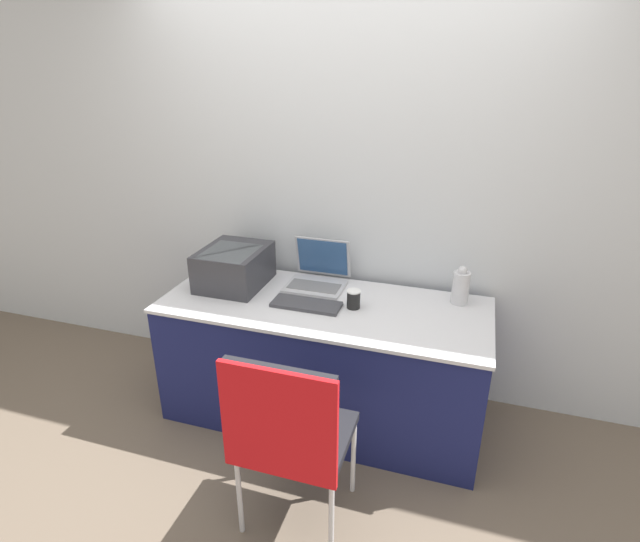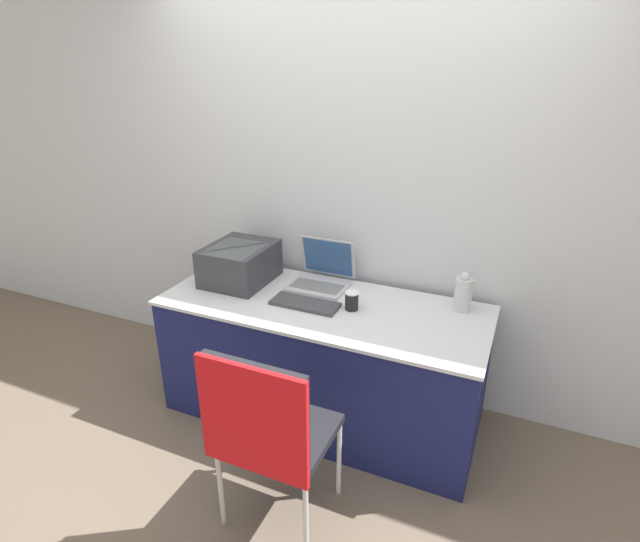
{
  "view_description": "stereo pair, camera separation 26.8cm",
  "coord_description": "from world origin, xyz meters",
  "px_view_note": "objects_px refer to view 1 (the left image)",
  "views": [
    {
      "loc": [
        0.74,
        -2.03,
        2.01
      ],
      "look_at": [
        -0.03,
        0.4,
        0.92
      ],
      "focal_mm": 28.0,
      "sensor_mm": 36.0,
      "label": 1
    },
    {
      "loc": [
        0.99,
        -1.93,
        2.01
      ],
      "look_at": [
        -0.03,
        0.4,
        0.92
      ],
      "focal_mm": 28.0,
      "sensor_mm": 36.0,
      "label": 2
    }
  ],
  "objects_px": {
    "external_keyboard": "(306,304)",
    "metal_pitcher": "(461,287)",
    "printer": "(234,266)",
    "laptop_left": "(318,276)",
    "chair": "(288,429)",
    "coffee_cup": "(354,299)"
  },
  "relations": [
    {
      "from": "laptop_left",
      "to": "chair",
      "type": "relative_size",
      "value": 0.37
    },
    {
      "from": "external_keyboard",
      "to": "metal_pitcher",
      "type": "relative_size",
      "value": 1.72
    },
    {
      "from": "coffee_cup",
      "to": "external_keyboard",
      "type": "bearing_deg",
      "value": -166.66
    },
    {
      "from": "external_keyboard",
      "to": "metal_pitcher",
      "type": "xyz_separation_m",
      "value": [
        0.81,
        0.3,
        0.09
      ]
    },
    {
      "from": "laptop_left",
      "to": "metal_pitcher",
      "type": "distance_m",
      "value": 0.83
    },
    {
      "from": "printer",
      "to": "chair",
      "type": "relative_size",
      "value": 0.46
    },
    {
      "from": "printer",
      "to": "metal_pitcher",
      "type": "height_order",
      "value": "printer"
    },
    {
      "from": "metal_pitcher",
      "to": "coffee_cup",
      "type": "bearing_deg",
      "value": -156.61
    },
    {
      "from": "laptop_left",
      "to": "external_keyboard",
      "type": "xyz_separation_m",
      "value": [
        0.03,
        -0.29,
        -0.05
      ]
    },
    {
      "from": "coffee_cup",
      "to": "printer",
      "type": "bearing_deg",
      "value": 173.85
    },
    {
      "from": "external_keyboard",
      "to": "printer",
      "type": "bearing_deg",
      "value": 164.35
    },
    {
      "from": "printer",
      "to": "coffee_cup",
      "type": "bearing_deg",
      "value": -6.15
    },
    {
      "from": "laptop_left",
      "to": "metal_pitcher",
      "type": "xyz_separation_m",
      "value": [
        0.83,
        0.01,
        0.04
      ]
    },
    {
      "from": "printer",
      "to": "external_keyboard",
      "type": "distance_m",
      "value": 0.54
    },
    {
      "from": "laptop_left",
      "to": "chair",
      "type": "xyz_separation_m",
      "value": [
        0.22,
        -1.09,
        -0.21
      ]
    },
    {
      "from": "metal_pitcher",
      "to": "external_keyboard",
      "type": "bearing_deg",
      "value": -159.65
    },
    {
      "from": "laptop_left",
      "to": "metal_pitcher",
      "type": "relative_size",
      "value": 1.55
    },
    {
      "from": "laptop_left",
      "to": "external_keyboard",
      "type": "bearing_deg",
      "value": -84.64
    },
    {
      "from": "laptop_left",
      "to": "chair",
      "type": "distance_m",
      "value": 1.13
    },
    {
      "from": "printer",
      "to": "chair",
      "type": "xyz_separation_m",
      "value": [
        0.7,
        -0.94,
        -0.28
      ]
    },
    {
      "from": "laptop_left",
      "to": "chair",
      "type": "bearing_deg",
      "value": -78.62
    },
    {
      "from": "printer",
      "to": "external_keyboard",
      "type": "height_order",
      "value": "printer"
    }
  ]
}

